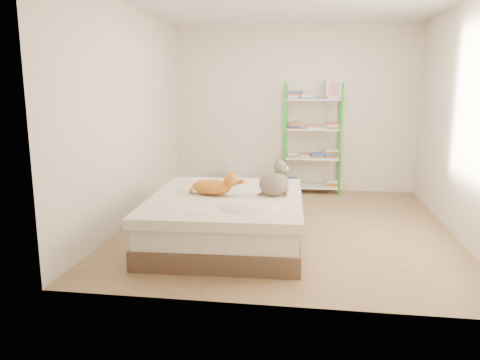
% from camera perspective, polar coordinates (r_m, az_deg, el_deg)
% --- Properties ---
extents(room, '(3.81, 4.21, 2.61)m').
position_cam_1_polar(room, '(5.44, 5.88, 7.61)').
color(room, '#957C59').
rests_on(room, ground).
extents(bed, '(1.67, 2.05, 0.51)m').
position_cam_1_polar(bed, '(5.05, -1.62, -4.72)').
color(bed, brown).
rests_on(bed, ground).
extents(orange_cat, '(0.57, 0.38, 0.21)m').
position_cam_1_polar(orange_cat, '(5.02, -3.49, -0.61)').
color(orange_cat, orange).
rests_on(orange_cat, bed).
extents(grey_cat, '(0.39, 0.34, 0.39)m').
position_cam_1_polar(grey_cat, '(4.95, 4.15, 0.25)').
color(grey_cat, gray).
rests_on(grey_cat, bed).
extents(shelf_unit, '(0.88, 0.36, 1.74)m').
position_cam_1_polar(shelf_unit, '(7.35, 8.87, 5.13)').
color(shelf_unit, green).
rests_on(shelf_unit, ground).
extents(cardboard_box, '(0.49, 0.47, 0.39)m').
position_cam_1_polar(cardboard_box, '(6.18, 3.99, -2.52)').
color(cardboard_box, '#9F6B4B').
rests_on(cardboard_box, ground).
extents(white_bin, '(0.32, 0.28, 0.37)m').
position_cam_1_polar(white_bin, '(7.51, -0.35, 0.12)').
color(white_bin, silver).
rests_on(white_bin, ground).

